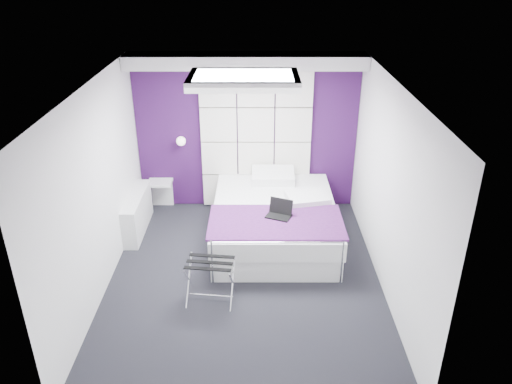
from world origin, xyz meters
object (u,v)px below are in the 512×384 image
(bed, at_px, (274,220))
(nightstand, at_px, (160,183))
(radiator, at_px, (137,213))
(wall_lamp, at_px, (181,140))
(laptop, at_px, (279,212))
(luggage_rack, at_px, (211,281))

(bed, distance_m, nightstand, 2.13)
(radiator, bearing_deg, wall_lamp, 49.90)
(wall_lamp, bearing_deg, radiator, -130.10)
(bed, bearing_deg, radiator, 172.73)
(radiator, height_order, laptop, laptop)
(bed, distance_m, laptop, 0.54)
(wall_lamp, height_order, laptop, wall_lamp)
(wall_lamp, bearing_deg, laptop, -43.40)
(nightstand, relative_size, laptop, 1.19)
(wall_lamp, height_order, luggage_rack, wall_lamp)
(radiator, bearing_deg, laptop, -17.38)
(wall_lamp, relative_size, radiator, 0.12)
(wall_lamp, xyz_separation_m, laptop, (1.52, -1.44, -0.53))
(wall_lamp, distance_m, luggage_rack, 2.74)
(wall_lamp, bearing_deg, luggage_rack, -75.62)
(bed, bearing_deg, nightstand, 152.18)
(bed, bearing_deg, laptop, -84.05)
(luggage_rack, height_order, laptop, laptop)
(luggage_rack, bearing_deg, wall_lamp, 111.09)
(nightstand, xyz_separation_m, laptop, (1.92, -1.40, 0.20))
(bed, bearing_deg, wall_lamp, 145.09)
(radiator, bearing_deg, nightstand, 71.57)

